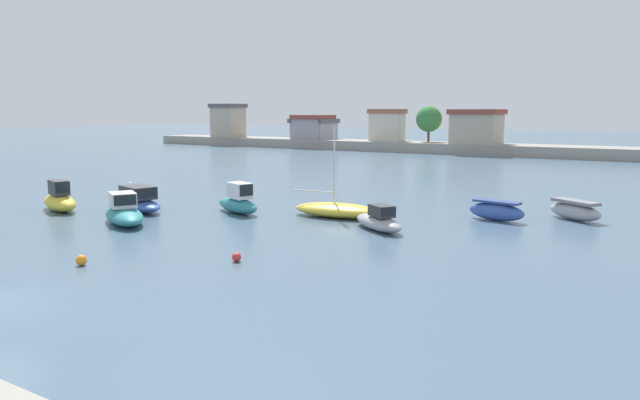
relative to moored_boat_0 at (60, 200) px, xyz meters
name	(u,v)px	position (x,y,z in m)	size (l,w,h in m)	color
moored_boat_0	(60,200)	(0.00, 0.00, 0.00)	(4.50, 2.83, 1.88)	yellow
moored_boat_1	(135,201)	(3.94, 2.43, -0.08)	(5.92, 3.48, 1.58)	#3856A8
moored_boat_2	(124,213)	(6.70, -0.71, -0.08)	(5.21, 4.08, 1.67)	teal
moored_boat_3	(238,202)	(9.80, 5.15, 0.02)	(4.18, 2.58, 1.85)	teal
moored_boat_4	(338,210)	(15.52, 7.13, -0.24)	(5.69, 2.67, 5.29)	yellow
moored_boat_5	(379,221)	(19.22, 4.99, -0.18)	(4.02, 3.28, 1.34)	#9E9EA3
moored_boat_6	(496,211)	(23.54, 10.92, -0.12)	(3.35, 1.48, 1.11)	#3856A8
moored_boat_7	(575,211)	(27.22, 13.43, -0.13)	(3.44, 2.74, 1.12)	#9E9EA3
mooring_buoy_0	(130,184)	(-6.04, 10.46, -0.49)	(0.35, 0.35, 0.35)	white
mooring_buoy_1	(81,260)	(12.45, -7.57, -0.45)	(0.43, 0.43, 0.43)	orange
mooring_buoy_2	(237,257)	(17.24, -3.86, -0.47)	(0.38, 0.38, 0.38)	red
distant_shoreline	(473,141)	(5.74, 62.48, 1.19)	(136.59, 7.64, 7.48)	gray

